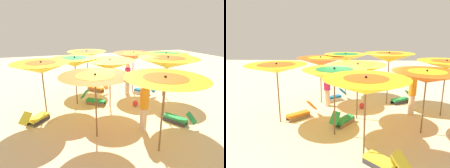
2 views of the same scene
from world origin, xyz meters
TOP-DOWN VIEW (x-y plane):
  - ground at (0.00, 0.00)m, footprint 34.92×34.92m
  - beach_umbrella_0 at (-0.56, 2.85)m, footprint 2.21×2.21m
  - beach_umbrella_1 at (-1.72, 1.60)m, footprint 2.19×2.19m
  - beach_umbrella_2 at (-3.04, -0.68)m, footprint 2.19×2.19m
  - beach_umbrella_3 at (1.42, 1.54)m, footprint 2.26×2.26m
  - beach_umbrella_4 at (-0.10, -0.27)m, footprint 2.12×2.12m
  - beach_umbrella_5 at (-0.91, -1.66)m, footprint 2.00×2.00m
  - beach_umbrella_6 at (3.33, 0.10)m, footprint 2.20×2.20m
  - beach_umbrella_7 at (2.01, -1.44)m, footprint 2.20×2.20m
  - beach_umbrella_8 at (-0.07, -3.03)m, footprint 2.16×2.16m
  - lounger_0 at (-1.09, 1.97)m, footprint 1.14×0.95m
  - lounger_1 at (2.15, 1.68)m, footprint 1.19×0.83m
  - lounger_2 at (0.39, -3.40)m, footprint 1.10×1.07m
  - lounger_3 at (-0.64, -0.91)m, footprint 0.95×1.14m
  - lounger_4 at (-2.34, -0.31)m, footprint 1.16×1.07m
  - beachgoer_0 at (-1.39, 1.14)m, footprint 0.30×0.30m
  - beachgoer_1 at (2.16, 0.20)m, footprint 0.30×0.30m
  - beach_ball at (0.20, 0.86)m, footprint 0.26×0.26m

SIDE VIEW (x-z plane):
  - ground at x=0.00m, z-range -0.04..0.00m
  - beach_ball at x=0.20m, z-range 0.00..0.26m
  - lounger_1 at x=2.15m, z-range -0.09..0.48m
  - lounger_0 at x=-1.09m, z-range -0.09..0.48m
  - lounger_4 at x=-2.34m, z-range -0.11..0.52m
  - lounger_3 at x=-0.64m, z-range -0.12..0.54m
  - lounger_2 at x=0.39m, z-range -0.09..0.51m
  - beachgoer_0 at x=-1.39m, z-range 0.04..1.70m
  - beachgoer_1 at x=2.16m, z-range 0.05..1.87m
  - beach_umbrella_7 at x=2.01m, z-range 0.85..3.04m
  - beach_umbrella_4 at x=-0.10m, z-range 0.86..3.09m
  - beach_umbrella_1 at x=-1.72m, z-range 0.88..3.14m
  - beach_umbrella_5 at x=-0.91m, z-range 0.88..3.16m
  - beach_umbrella_8 at x=-0.07m, z-range 0.89..3.19m
  - beach_umbrella_0 at x=-0.56m, z-range 0.90..3.20m
  - beach_umbrella_2 at x=-3.04m, z-range 0.92..3.20m
  - beach_umbrella_6 at x=3.33m, z-range 0.95..3.27m
  - beach_umbrella_3 at x=1.42m, z-range 0.98..3.45m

